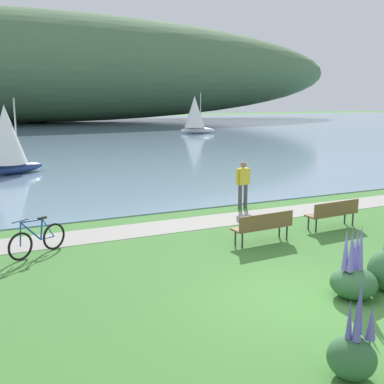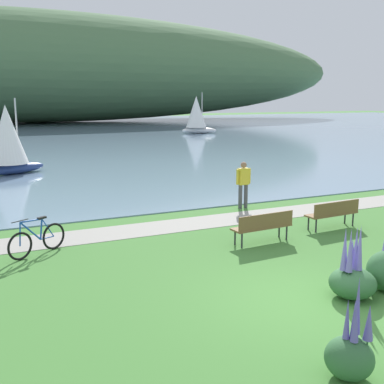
{
  "view_description": "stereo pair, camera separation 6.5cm",
  "coord_description": "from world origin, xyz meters",
  "px_view_note": "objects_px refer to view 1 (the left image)",
  "views": [
    {
      "loc": [
        -5.82,
        -7.12,
        4.02
      ],
      "look_at": [
        0.51,
        6.54,
        1.0
      ],
      "focal_mm": 44.55,
      "sensor_mm": 36.0,
      "label": 1
    },
    {
      "loc": [
        -5.76,
        -7.14,
        4.02
      ],
      "look_at": [
        0.51,
        6.54,
        1.0
      ],
      "focal_mm": 44.55,
      "sensor_mm": 36.0,
      "label": 2
    }
  ],
  "objects_px": {
    "park_bench_further_along": "(333,212)",
    "sailboat_nearest_to_shore": "(7,139)",
    "park_bench_near_camera": "(264,225)",
    "sailboat_toward_hillside": "(195,114)",
    "person_at_shoreline": "(243,182)",
    "bicycle_leaning_near_bench": "(38,240)"
  },
  "relations": [
    {
      "from": "park_bench_near_camera",
      "to": "bicycle_leaning_near_bench",
      "type": "height_order",
      "value": "bicycle_leaning_near_bench"
    },
    {
      "from": "park_bench_further_along",
      "to": "sailboat_toward_hillside",
      "type": "bearing_deg",
      "value": 71.09
    },
    {
      "from": "bicycle_leaning_near_bench",
      "to": "sailboat_nearest_to_shore",
      "type": "distance_m",
      "value": 13.95
    },
    {
      "from": "park_bench_near_camera",
      "to": "sailboat_nearest_to_shore",
      "type": "xyz_separation_m",
      "value": [
        -5.51,
        15.47,
        1.36
      ]
    },
    {
      "from": "park_bench_near_camera",
      "to": "person_at_shoreline",
      "type": "bearing_deg",
      "value": 66.83
    },
    {
      "from": "park_bench_further_along",
      "to": "sailboat_nearest_to_shore",
      "type": "height_order",
      "value": "sailboat_nearest_to_shore"
    },
    {
      "from": "park_bench_further_along",
      "to": "person_at_shoreline",
      "type": "xyz_separation_m",
      "value": [
        -1.11,
        3.56,
        0.46
      ]
    },
    {
      "from": "park_bench_near_camera",
      "to": "person_at_shoreline",
      "type": "xyz_separation_m",
      "value": [
        1.69,
        3.94,
        0.46
      ]
    },
    {
      "from": "park_bench_near_camera",
      "to": "sailboat_toward_hillside",
      "type": "height_order",
      "value": "sailboat_toward_hillside"
    },
    {
      "from": "sailboat_nearest_to_shore",
      "to": "sailboat_toward_hillside",
      "type": "height_order",
      "value": "sailboat_toward_hillside"
    },
    {
      "from": "bicycle_leaning_near_bench",
      "to": "sailboat_nearest_to_shore",
      "type": "xyz_separation_m",
      "value": [
        0.33,
        13.86,
        1.49
      ]
    },
    {
      "from": "park_bench_further_along",
      "to": "sailboat_nearest_to_shore",
      "type": "distance_m",
      "value": 17.28
    },
    {
      "from": "park_bench_further_along",
      "to": "person_at_shoreline",
      "type": "relative_size",
      "value": 1.07
    },
    {
      "from": "person_at_shoreline",
      "to": "sailboat_nearest_to_shore",
      "type": "bearing_deg",
      "value": 121.96
    },
    {
      "from": "park_bench_near_camera",
      "to": "person_at_shoreline",
      "type": "distance_m",
      "value": 4.31
    },
    {
      "from": "sailboat_nearest_to_shore",
      "to": "park_bench_near_camera",
      "type": "bearing_deg",
      "value": -70.4
    },
    {
      "from": "bicycle_leaning_near_bench",
      "to": "sailboat_toward_hillside",
      "type": "xyz_separation_m",
      "value": [
        21.23,
        35.53,
        1.74
      ]
    },
    {
      "from": "sailboat_nearest_to_shore",
      "to": "sailboat_toward_hillside",
      "type": "bearing_deg",
      "value": 46.02
    },
    {
      "from": "park_bench_near_camera",
      "to": "sailboat_nearest_to_shore",
      "type": "height_order",
      "value": "sailboat_nearest_to_shore"
    },
    {
      "from": "park_bench_further_along",
      "to": "sailboat_nearest_to_shore",
      "type": "relative_size",
      "value": 0.47
    },
    {
      "from": "park_bench_further_along",
      "to": "bicycle_leaning_near_bench",
      "type": "height_order",
      "value": "bicycle_leaning_near_bench"
    },
    {
      "from": "sailboat_toward_hillside",
      "to": "park_bench_near_camera",
      "type": "bearing_deg",
      "value": -112.52
    }
  ]
}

